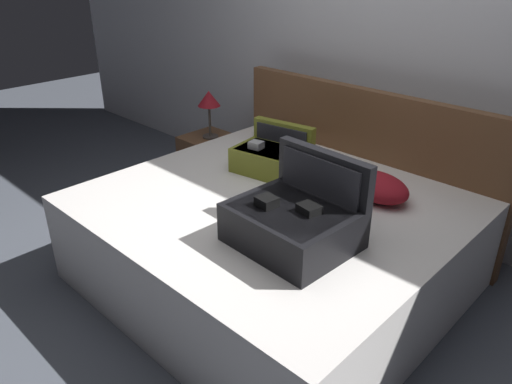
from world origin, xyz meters
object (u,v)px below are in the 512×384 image
(nightstand, at_px, (212,162))
(pillow_center_head, at_px, (377,187))
(pillow_near_headboard, at_px, (278,137))
(hard_case_medium, at_px, (272,156))
(bed, at_px, (272,242))
(hard_case_large, at_px, (295,220))
(table_lamp, at_px, (209,101))

(nightstand, bearing_deg, pillow_center_head, -7.31)
(pillow_center_head, bearing_deg, pillow_near_headboard, 166.23)
(hard_case_medium, height_order, nightstand, hard_case_medium)
(bed, relative_size, pillow_center_head, 5.03)
(hard_case_large, distance_m, hard_case_medium, 0.88)
(pillow_near_headboard, bearing_deg, bed, -50.33)
(pillow_center_head, bearing_deg, hard_case_medium, -170.51)
(bed, relative_size, table_lamp, 5.11)
(bed, height_order, table_lamp, table_lamp)
(table_lamp, bearing_deg, hard_case_medium, -18.65)
(hard_case_medium, bearing_deg, pillow_near_headboard, 117.83)
(hard_case_medium, xyz_separation_m, pillow_center_head, (0.70, 0.12, -0.03))
(bed, distance_m, pillow_center_head, 0.70)
(pillow_center_head, bearing_deg, table_lamp, 172.69)
(pillow_near_headboard, relative_size, nightstand, 1.03)
(hard_case_large, bearing_deg, table_lamp, 153.94)
(pillow_center_head, relative_size, nightstand, 0.88)
(nightstand, bearing_deg, hard_case_medium, -18.65)
(bed, bearing_deg, nightstand, 153.13)
(pillow_near_headboard, relative_size, table_lamp, 1.19)
(hard_case_large, bearing_deg, pillow_near_headboard, 137.80)
(hard_case_large, height_order, table_lamp, hard_case_large)
(hard_case_large, distance_m, table_lamp, 1.90)
(hard_case_large, relative_size, pillow_center_head, 1.45)
(pillow_center_head, bearing_deg, hard_case_large, -93.01)
(bed, xyz_separation_m, hard_case_large, (0.38, -0.26, 0.41))
(hard_case_large, xyz_separation_m, nightstand, (-1.66, 0.91, -0.47))
(hard_case_large, bearing_deg, pillow_center_head, 89.72)
(bed, relative_size, hard_case_medium, 4.09)
(hard_case_large, bearing_deg, bed, 147.97)
(table_lamp, bearing_deg, pillow_center_head, -7.31)
(bed, xyz_separation_m, table_lamp, (-1.28, 0.65, 0.48))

